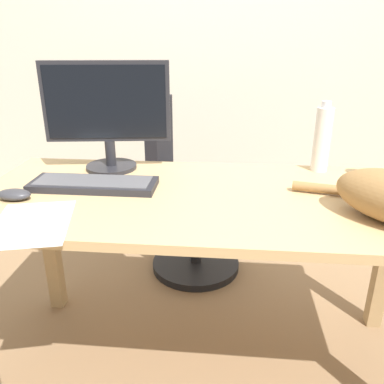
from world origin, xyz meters
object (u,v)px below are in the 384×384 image
(monitor, at_px, (107,112))
(computer_mouse, at_px, (14,195))
(office_chair, at_px, (187,201))
(keyboard, at_px, (94,184))
(spray_bottle, at_px, (322,139))

(monitor, xyz_separation_m, computer_mouse, (-0.22, -0.34, -0.21))
(office_chair, relative_size, keyboard, 2.12)
(spray_bottle, bearing_deg, office_chair, 145.47)
(monitor, distance_m, computer_mouse, 0.46)
(office_chair, height_order, computer_mouse, office_chair)
(computer_mouse, bearing_deg, spray_bottle, 20.82)
(monitor, distance_m, keyboard, 0.30)
(office_chair, distance_m, keyboard, 0.78)
(computer_mouse, bearing_deg, office_chair, 58.81)
(monitor, bearing_deg, office_chair, 60.36)
(office_chair, distance_m, spray_bottle, 0.83)
(office_chair, height_order, spray_bottle, spray_bottle)
(office_chair, distance_m, monitor, 0.75)
(monitor, relative_size, keyboard, 1.09)
(keyboard, bearing_deg, office_chair, 68.79)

